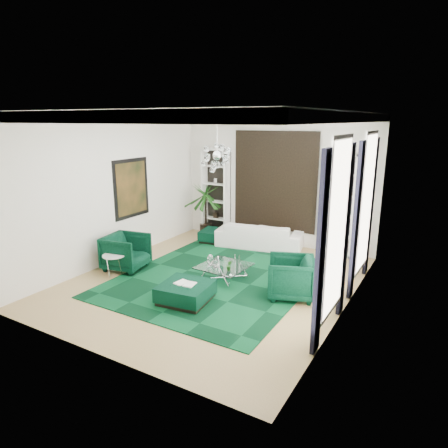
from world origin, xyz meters
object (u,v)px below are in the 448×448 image
Objects in this scene: ottoman_side at (215,236)px; ottoman_front at (186,293)px; armchair_left at (126,252)px; armchair_right at (291,277)px; sofa at (260,235)px; side_table at (115,266)px; coffee_table at (224,273)px; palm at (206,202)px.

ottoman_side is 4.21m from ottoman_front.
armchair_right is (4.16, 0.53, -0.01)m from armchair_left.
armchair_right is at bearing 115.36° from sofa.
ottoman_front is at bearing -118.54° from armchair_left.
side_table is at bearing 172.60° from ottoman_front.
ottoman_front is at bearing 82.67° from sofa.
armchair_right is 1.69m from coffee_table.
sofa is 4.10m from ottoman_front.
sofa is at bearing 93.50° from ottoman_front.
armchair_left is 0.99× the size of ottoman_front.
sofa is 1.42m from ottoman_side.
armchair_right is at bearing -36.76° from ottoman_side.
coffee_table is 1.28× the size of ottoman_side.
armchair_left is at bearing -166.61° from coffee_table.
coffee_table is at bearing 24.03° from side_table.
armchair_right is at bearing -93.02° from armchair_left.
sofa is at bearing -165.04° from armchair_right.
armchair_left reaches higher than ottoman_front.
sofa is 3.43m from armchair_right.
coffee_table is at bearing 85.47° from ottoman_front.
ottoman_front is (-1.78, -1.32, -0.24)m from armchair_right.
coffee_table is 0.49× the size of palm.
armchair_right is 5.14m from palm.
armchair_right reaches higher than ottoman_side.
armchair_left is 0.92× the size of coffee_table.
sofa reaches higher than ottoman_front.
coffee_table is 1.08× the size of ottoman_front.
armchair_right is at bearing -36.78° from palm.
sofa is 2.58× the size of armchair_right.
ottoman_side is 0.38× the size of palm.
armchair_right is 1.16× the size of ottoman_side.
ottoman_side is 0.84× the size of ottoman_front.
sofa reaches higher than side_table.
sofa is at bearing 61.44° from side_table.
coffee_table is (2.49, 0.59, -0.26)m from armchair_left.
sofa is at bearing 8.70° from ottoman_side.
ottoman_side is at bearing -23.74° from armchair_left.
ottoman_front is (0.25, -4.09, -0.17)m from sofa.
ottoman_side is (-3.42, 2.56, -0.25)m from armchair_right.
side_table is (-2.06, -3.79, -0.11)m from sofa.
armchair_left is at bearing 98.46° from side_table.
armchair_left is 3.18m from ottoman_side.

